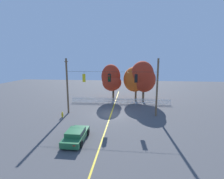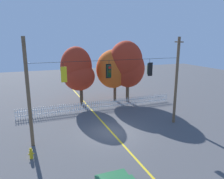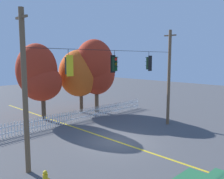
{
  "view_description": "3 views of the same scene",
  "coord_description": "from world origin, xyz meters",
  "px_view_note": "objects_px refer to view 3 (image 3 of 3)",
  "views": [
    {
      "loc": [
        2.51,
        -22.44,
        7.65
      ],
      "look_at": [
        0.14,
        0.09,
        3.61
      ],
      "focal_mm": 26.35,
      "sensor_mm": 36.0,
      "label": 1
    },
    {
      "loc": [
        -6.06,
        -15.76,
        7.75
      ],
      "look_at": [
        0.04,
        0.04,
        3.73
      ],
      "focal_mm": 34.44,
      "sensor_mm": 36.0,
      "label": 2
    },
    {
      "loc": [
        -11.39,
        -11.0,
        5.6
      ],
      "look_at": [
        0.12,
        0.57,
        3.49
      ],
      "focal_mm": 38.86,
      "sensor_mm": 36.0,
      "label": 3
    }
  ],
  "objects_px": {
    "traffic_signal_northbound_secondary": "(149,63)",
    "autumn_oak_far_east": "(96,69)",
    "autumn_maple_near_fence": "(39,76)",
    "autumn_maple_mid": "(79,73)",
    "traffic_signal_northbound_primary": "(114,64)",
    "fire_hydrant": "(45,179)",
    "traffic_signal_eastbound_side": "(69,66)"
  },
  "relations": [
    {
      "from": "traffic_signal_northbound_secondary",
      "to": "autumn_oak_far_east",
      "type": "height_order",
      "value": "autumn_oak_far_east"
    },
    {
      "from": "autumn_maple_near_fence",
      "to": "fire_hydrant",
      "type": "relative_size",
      "value": 8.93
    },
    {
      "from": "traffic_signal_northbound_secondary",
      "to": "fire_hydrant",
      "type": "distance_m",
      "value": 11.16
    },
    {
      "from": "autumn_maple_mid",
      "to": "autumn_oak_far_east",
      "type": "relative_size",
      "value": 0.86
    },
    {
      "from": "fire_hydrant",
      "to": "traffic_signal_northbound_secondary",
      "type": "bearing_deg",
      "value": 10.87
    },
    {
      "from": "autumn_maple_near_fence",
      "to": "fire_hydrant",
      "type": "bearing_deg",
      "value": -117.55
    },
    {
      "from": "autumn_maple_mid",
      "to": "autumn_maple_near_fence",
      "type": "bearing_deg",
      "value": -178.95
    },
    {
      "from": "traffic_signal_northbound_secondary",
      "to": "autumn_oak_far_east",
      "type": "xyz_separation_m",
      "value": [
        1.66,
        7.94,
        -0.69
      ]
    },
    {
      "from": "traffic_signal_eastbound_side",
      "to": "traffic_signal_northbound_secondary",
      "type": "height_order",
      "value": "same"
    },
    {
      "from": "traffic_signal_northbound_primary",
      "to": "autumn_maple_mid",
      "type": "height_order",
      "value": "autumn_maple_mid"
    },
    {
      "from": "traffic_signal_northbound_primary",
      "to": "autumn_maple_near_fence",
      "type": "height_order",
      "value": "autumn_maple_near_fence"
    },
    {
      "from": "autumn_maple_near_fence",
      "to": "traffic_signal_eastbound_side",
      "type": "bearing_deg",
      "value": -108.24
    },
    {
      "from": "traffic_signal_eastbound_side",
      "to": "autumn_oak_far_east",
      "type": "xyz_separation_m",
      "value": [
        8.87,
        7.94,
        -0.67
      ]
    },
    {
      "from": "autumn_maple_mid",
      "to": "autumn_oak_far_east",
      "type": "bearing_deg",
      "value": -28.85
    },
    {
      "from": "traffic_signal_northbound_secondary",
      "to": "autumn_oak_far_east",
      "type": "relative_size",
      "value": 0.19
    },
    {
      "from": "traffic_signal_eastbound_side",
      "to": "traffic_signal_northbound_secondary",
      "type": "bearing_deg",
      "value": -0.0
    },
    {
      "from": "autumn_maple_mid",
      "to": "traffic_signal_northbound_primary",
      "type": "bearing_deg",
      "value": -113.33
    },
    {
      "from": "traffic_signal_northbound_primary",
      "to": "autumn_maple_near_fence",
      "type": "xyz_separation_m",
      "value": [
        -0.68,
        8.69,
        -1.15
      ]
    },
    {
      "from": "traffic_signal_eastbound_side",
      "to": "fire_hydrant",
      "type": "height_order",
      "value": "traffic_signal_eastbound_side"
    },
    {
      "from": "autumn_maple_near_fence",
      "to": "autumn_maple_mid",
      "type": "bearing_deg",
      "value": 1.05
    },
    {
      "from": "autumn_oak_far_east",
      "to": "fire_hydrant",
      "type": "distance_m",
      "value": 15.72
    },
    {
      "from": "traffic_signal_northbound_primary",
      "to": "traffic_signal_northbound_secondary",
      "type": "xyz_separation_m",
      "value": [
        3.66,
        -0.02,
        -0.01
      ]
    },
    {
      "from": "traffic_signal_northbound_secondary",
      "to": "autumn_maple_mid",
      "type": "distance_m",
      "value": 8.86
    },
    {
      "from": "autumn_maple_mid",
      "to": "fire_hydrant",
      "type": "relative_size",
      "value": 8.37
    },
    {
      "from": "autumn_oak_far_east",
      "to": "traffic_signal_northbound_primary",
      "type": "bearing_deg",
      "value": -123.92
    },
    {
      "from": "fire_hydrant",
      "to": "autumn_maple_near_fence",
      "type": "bearing_deg",
      "value": 62.45
    },
    {
      "from": "traffic_signal_northbound_primary",
      "to": "traffic_signal_northbound_secondary",
      "type": "relative_size",
      "value": 0.99
    },
    {
      "from": "traffic_signal_northbound_primary",
      "to": "fire_hydrant",
      "type": "bearing_deg",
      "value": -162.86
    },
    {
      "from": "traffic_signal_northbound_secondary",
      "to": "autumn_maple_mid",
      "type": "height_order",
      "value": "autumn_maple_mid"
    },
    {
      "from": "autumn_maple_near_fence",
      "to": "fire_hydrant",
      "type": "height_order",
      "value": "autumn_maple_near_fence"
    },
    {
      "from": "traffic_signal_northbound_secondary",
      "to": "autumn_oak_far_east",
      "type": "distance_m",
      "value": 8.14
    },
    {
      "from": "traffic_signal_northbound_primary",
      "to": "autumn_oak_far_east",
      "type": "xyz_separation_m",
      "value": [
        5.33,
        7.92,
        -0.7
      ]
    }
  ]
}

